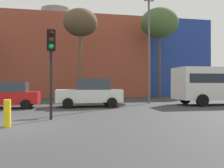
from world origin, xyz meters
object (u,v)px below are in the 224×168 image
bare_tree_2 (159,24)px  bollard_yellow_0 (7,113)px  street_lamp (149,44)px  parked_car_2 (8,95)px  bare_tree_0 (80,24)px  parked_car_3 (90,93)px  white_bus (220,83)px  traffic_light_island (51,53)px

bare_tree_2 → bollard_yellow_0: size_ratio=9.99×
bare_tree_2 → street_lamp: (-3.38, -6.08, -3.34)m
bollard_yellow_0 → parked_car_2: bearing=102.7°
bare_tree_0 → bollard_yellow_0: size_ratio=8.82×
parked_car_2 → parked_car_3: (5.14, -0.00, 0.10)m
white_bus → traffic_light_island: traffic_light_island is taller
parked_car_2 → parked_car_3: size_ratio=0.89×
parked_car_2 → parked_car_3: bearing=180.0°
white_bus → parked_car_2: bearing=-0.6°
parked_car_3 → white_bus: bearing=179.0°
bollard_yellow_0 → street_lamp: (8.41, 8.83, 4.20)m
white_bus → bare_tree_2: bearing=-79.9°
bare_tree_0 → street_lamp: 7.19m
white_bus → bare_tree_0: 13.09m
parked_car_2 → bollard_yellow_0: size_ratio=3.97×
parked_car_3 → traffic_light_island: (-2.18, -5.43, 1.89)m
bollard_yellow_0 → traffic_light_island: bearing=47.5°
white_bus → street_lamp: size_ratio=0.82×
parked_car_3 → white_bus: size_ratio=0.64×
parked_car_2 → parked_car_3: 5.14m
traffic_light_island → bare_tree_2: bearing=135.2°
bollard_yellow_0 → white_bus: bearing=27.1°
bare_tree_2 → bollard_yellow_0: (-11.79, -14.91, -7.54)m
parked_car_2 → bare_tree_2: bare_tree_2 is taller
parked_car_3 → white_bus: white_bus is taller
white_bus → parked_car_3: bearing=-1.0°
traffic_light_island → bollard_yellow_0: (-1.39, -1.52, -2.34)m
bollard_yellow_0 → parked_car_3: bearing=62.8°
bare_tree_2 → street_lamp: bearing=-119.1°
parked_car_3 → bollard_yellow_0: 7.83m
bare_tree_2 → bollard_yellow_0: bare_tree_2 is taller
bollard_yellow_0 → street_lamp: 12.90m
white_bus → street_lamp: 6.08m
parked_car_2 → bollard_yellow_0: parked_car_2 is taller
traffic_light_island → bare_tree_0: bare_tree_0 is taller
parked_car_2 → white_bus: bearing=179.4°
bare_tree_0 → bare_tree_2: bearing=11.2°
bare_tree_2 → street_lamp: 7.72m
traffic_light_island → white_bus: bearing=107.0°
bare_tree_0 → bollard_yellow_0: bare_tree_0 is taller
white_bus → bollard_yellow_0: 14.93m
white_bus → street_lamp: street_lamp is taller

